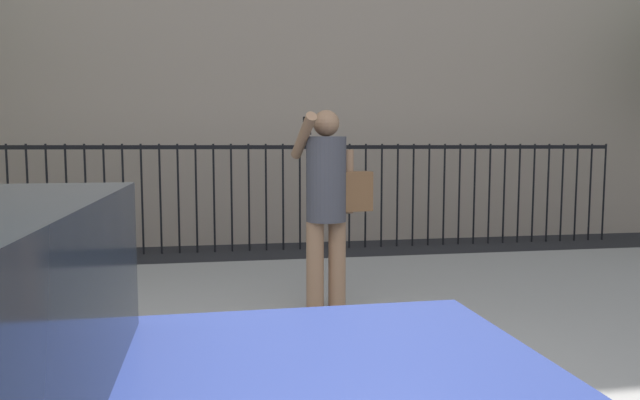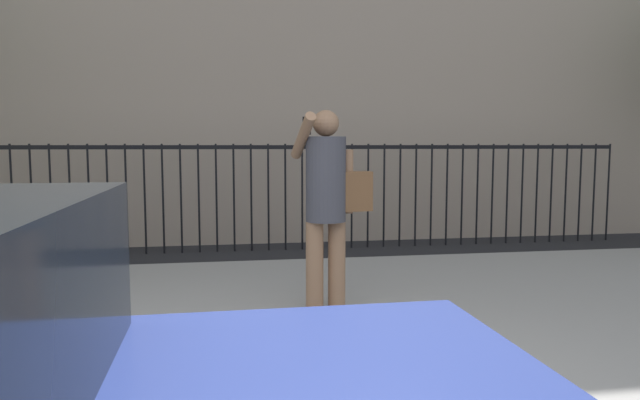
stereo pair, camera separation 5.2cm
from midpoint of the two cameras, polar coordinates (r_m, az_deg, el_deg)
The scene contains 3 objects.
sidewalk at distance 5.18m, azimuth -6.41°, elevation -11.54°, with size 28.00×4.40×0.15m, color gray.
iron_fence at distance 8.67m, azimuth -8.02°, elevation 1.66°, with size 12.03×0.04×1.60m.
pedestrian_on_phone at distance 4.93m, azimuth 0.59°, elevation 0.43°, with size 0.69×0.51×1.73m.
Camera 1 is at (-0.32, -2.74, 1.59)m, focal length 32.58 mm.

